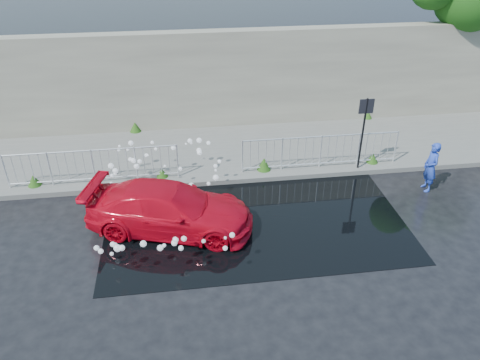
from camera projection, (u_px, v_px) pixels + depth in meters
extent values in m
plane|color=black|center=(241.00, 243.00, 11.93)|extent=(90.00, 90.00, 0.00)
cube|color=#5E5F5A|center=(221.00, 151.00, 16.14)|extent=(30.00, 4.00, 0.15)
cube|color=#5E5F5A|center=(228.00, 180.00, 14.44)|extent=(30.00, 0.25, 0.16)
cube|color=slate|center=(214.00, 80.00, 17.08)|extent=(30.00, 0.60, 3.50)
cube|color=black|center=(254.00, 218.00, 12.83)|extent=(8.00, 5.00, 0.01)
cylinder|color=black|center=(362.00, 137.00, 14.42)|extent=(0.06, 0.06, 2.50)
cube|color=black|center=(367.00, 106.00, 13.91)|extent=(0.45, 0.04, 0.45)
cylinder|color=#332114|center=(459.00, 46.00, 18.80)|extent=(0.36, 0.36, 5.00)
cylinder|color=silver|center=(6.00, 172.00, 13.66)|extent=(0.05, 0.05, 1.10)
cylinder|color=silver|center=(177.00, 161.00, 14.24)|extent=(0.05, 0.05, 1.10)
cylinder|color=silver|center=(90.00, 150.00, 13.68)|extent=(5.00, 0.04, 0.04)
cylinder|color=silver|center=(96.00, 178.00, 14.17)|extent=(5.00, 0.04, 0.04)
cylinder|color=silver|center=(242.00, 156.00, 14.48)|extent=(0.05, 0.05, 1.10)
cylinder|color=silver|center=(396.00, 146.00, 15.06)|extent=(0.05, 0.05, 1.10)
cylinder|color=silver|center=(322.00, 136.00, 14.51)|extent=(5.00, 0.04, 0.04)
cylinder|color=silver|center=(319.00, 163.00, 14.99)|extent=(5.00, 0.04, 0.04)
cone|color=#1B4111|center=(34.00, 180.00, 13.98)|extent=(0.40, 0.40, 0.34)
cone|color=#1B4111|center=(162.00, 173.00, 14.44)|extent=(0.36, 0.36, 0.27)
cone|color=#1B4111|center=(264.00, 164.00, 14.78)|extent=(0.44, 0.44, 0.41)
cone|color=#1B4111|center=(373.00, 158.00, 15.23)|extent=(0.38, 0.38, 0.31)
cone|color=#1B4111|center=(135.00, 127.00, 17.28)|extent=(0.42, 0.42, 0.36)
cone|color=#1B4111|center=(368.00, 115.00, 18.36)|extent=(0.34, 0.34, 0.28)
sphere|color=white|center=(216.00, 170.00, 13.77)|extent=(0.08, 0.08, 0.08)
sphere|color=white|center=(131.00, 143.00, 14.42)|extent=(0.16, 0.16, 0.16)
sphere|color=white|center=(182.00, 198.00, 13.21)|extent=(0.13, 0.13, 0.13)
sphere|color=white|center=(208.00, 143.00, 14.46)|extent=(0.13, 0.13, 0.13)
sphere|color=white|center=(111.00, 166.00, 13.81)|extent=(0.17, 0.17, 0.17)
sphere|color=white|center=(128.00, 149.00, 14.40)|extent=(0.09, 0.09, 0.09)
sphere|color=white|center=(115.00, 174.00, 13.72)|extent=(0.09, 0.09, 0.09)
sphere|color=white|center=(112.00, 176.00, 13.49)|extent=(0.11, 0.11, 0.11)
sphere|color=white|center=(111.00, 183.00, 13.20)|extent=(0.09, 0.09, 0.09)
sphere|color=white|center=(150.00, 202.00, 13.00)|extent=(0.07, 0.07, 0.07)
sphere|color=white|center=(207.00, 197.00, 13.19)|extent=(0.09, 0.09, 0.09)
sphere|color=white|center=(156.00, 149.00, 14.22)|extent=(0.10, 0.10, 0.10)
sphere|color=white|center=(165.00, 166.00, 13.85)|extent=(0.08, 0.08, 0.08)
sphere|color=white|center=(140.00, 161.00, 13.85)|extent=(0.13, 0.13, 0.13)
sphere|color=white|center=(119.00, 146.00, 14.21)|extent=(0.08, 0.08, 0.08)
sphere|color=white|center=(146.00, 155.00, 14.07)|extent=(0.12, 0.12, 0.12)
sphere|color=white|center=(191.00, 186.00, 13.47)|extent=(0.18, 0.18, 0.18)
sphere|color=white|center=(148.00, 155.00, 13.99)|extent=(0.07, 0.07, 0.07)
sphere|color=white|center=(141.00, 206.00, 12.94)|extent=(0.17, 0.17, 0.17)
sphere|color=white|center=(199.00, 140.00, 14.57)|extent=(0.17, 0.17, 0.17)
sphere|color=white|center=(186.00, 144.00, 14.73)|extent=(0.07, 0.07, 0.07)
sphere|color=white|center=(191.00, 143.00, 14.60)|extent=(0.08, 0.08, 0.08)
sphere|color=white|center=(118.00, 150.00, 14.26)|extent=(0.12, 0.12, 0.12)
sphere|color=white|center=(209.00, 184.00, 13.42)|extent=(0.11, 0.11, 0.11)
sphere|color=white|center=(109.00, 198.00, 13.17)|extent=(0.16, 0.16, 0.16)
sphere|color=white|center=(130.00, 159.00, 14.00)|extent=(0.13, 0.13, 0.13)
sphere|color=white|center=(187.00, 195.00, 13.12)|extent=(0.16, 0.16, 0.16)
sphere|color=white|center=(204.00, 196.00, 13.18)|extent=(0.10, 0.10, 0.10)
sphere|color=white|center=(133.00, 161.00, 13.82)|extent=(0.16, 0.16, 0.16)
sphere|color=white|center=(115.00, 171.00, 13.68)|extent=(0.17, 0.17, 0.17)
sphere|color=white|center=(190.00, 141.00, 14.55)|extent=(0.15, 0.15, 0.15)
sphere|color=white|center=(219.00, 161.00, 13.84)|extent=(0.11, 0.11, 0.11)
sphere|color=white|center=(173.00, 148.00, 14.30)|extent=(0.14, 0.14, 0.14)
sphere|color=white|center=(216.00, 178.00, 13.50)|extent=(0.18, 0.18, 0.18)
sphere|color=white|center=(180.00, 169.00, 13.88)|extent=(0.12, 0.12, 0.12)
sphere|color=white|center=(152.00, 143.00, 14.47)|extent=(0.11, 0.11, 0.11)
sphere|color=white|center=(216.00, 166.00, 14.09)|extent=(0.13, 0.13, 0.13)
sphere|color=white|center=(199.00, 150.00, 14.31)|extent=(0.16, 0.16, 0.16)
sphere|color=white|center=(136.00, 166.00, 13.79)|extent=(0.16, 0.16, 0.16)
sphere|color=white|center=(213.00, 199.00, 13.37)|extent=(0.09, 0.09, 0.09)
sphere|color=white|center=(199.00, 153.00, 14.30)|extent=(0.16, 0.16, 0.16)
sphere|color=white|center=(143.00, 244.00, 10.63)|extent=(0.16, 0.16, 0.16)
sphere|color=white|center=(117.00, 248.00, 10.61)|extent=(0.18, 0.18, 0.18)
sphere|color=white|center=(164.00, 246.00, 10.28)|extent=(0.09, 0.09, 0.09)
sphere|color=white|center=(225.00, 248.00, 10.37)|extent=(0.11, 0.11, 0.11)
sphere|color=white|center=(122.00, 248.00, 10.27)|extent=(0.14, 0.14, 0.14)
sphere|color=white|center=(173.00, 243.00, 11.48)|extent=(0.07, 0.07, 0.07)
sphere|color=white|center=(232.00, 235.00, 10.61)|extent=(0.13, 0.13, 0.13)
sphere|color=white|center=(101.00, 251.00, 10.17)|extent=(0.12, 0.12, 0.12)
sphere|color=white|center=(175.00, 239.00, 10.34)|extent=(0.11, 0.11, 0.11)
sphere|color=white|center=(112.00, 254.00, 11.20)|extent=(0.10, 0.10, 0.10)
sphere|color=white|center=(115.00, 245.00, 11.42)|extent=(0.13, 0.13, 0.13)
sphere|color=white|center=(184.00, 239.00, 11.15)|extent=(0.14, 0.14, 0.14)
sphere|color=white|center=(96.00, 248.00, 10.25)|extent=(0.12, 0.12, 0.12)
sphere|color=white|center=(176.00, 240.00, 10.77)|extent=(0.12, 0.12, 0.12)
sphere|color=white|center=(174.00, 243.00, 10.82)|extent=(0.15, 0.15, 0.15)
sphere|color=white|center=(225.00, 238.00, 10.91)|extent=(0.07, 0.07, 0.07)
sphere|color=white|center=(181.00, 248.00, 10.34)|extent=(0.12, 0.12, 0.12)
sphere|color=white|center=(204.00, 241.00, 11.39)|extent=(0.11, 0.11, 0.11)
sphere|color=white|center=(113.00, 244.00, 10.95)|extent=(0.13, 0.13, 0.13)
sphere|color=white|center=(160.00, 248.00, 10.39)|extent=(0.14, 0.14, 0.14)
imported|color=red|center=(170.00, 209.00, 12.13)|extent=(4.63, 2.86, 1.25)
imported|color=#2441B8|center=(431.00, 167.00, 13.76)|extent=(0.39, 0.57, 1.54)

